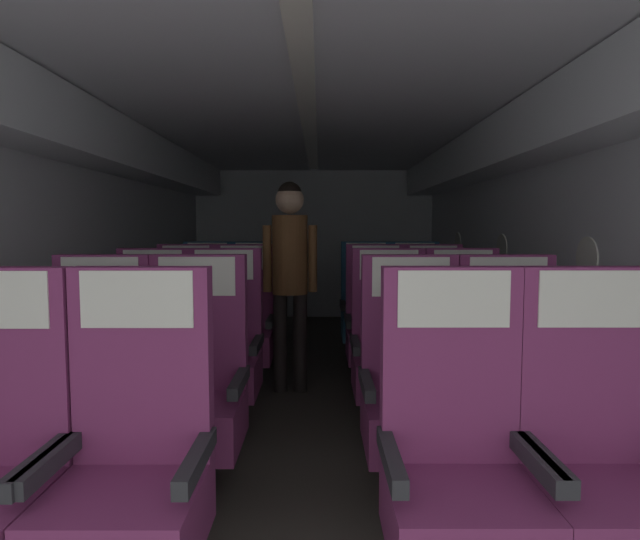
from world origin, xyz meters
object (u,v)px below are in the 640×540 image
at_px(seat_a_right_window, 456,470).
at_px(seat_d_right_aisle, 434,328).
at_px(seat_a_right_aisle, 601,470).
at_px(seat_e_left_aisle, 254,311).
at_px(seat_d_left_window, 184,327).
at_px(seat_b_left_aisle, 194,391).
at_px(seat_e_right_aisle, 415,311).
at_px(seat_c_right_window, 389,352).
at_px(seat_c_right_aisle, 464,352).
at_px(seat_d_left_aisle, 243,328).
at_px(seat_b_right_aisle, 511,393).
at_px(seat_c_left_window, 150,352).
at_px(seat_d_right_window, 375,327).
at_px(seat_a_left_aisle, 131,471).
at_px(seat_b_left_window, 95,392).
at_px(seat_e_left_window, 205,311).
at_px(seat_c_left_aisle, 222,352).
at_px(flight_attendant, 289,262).
at_px(seat_b_right_window, 412,393).
at_px(seat_e_right_window, 365,311).

bearing_deg(seat_a_right_window, seat_d_right_aisle, 79.56).
relative_size(seat_a_right_aisle, seat_e_left_aisle, 1.00).
bearing_deg(seat_d_left_window, seat_b_left_aisle, -74.20).
bearing_deg(seat_a_right_aisle, seat_e_right_aisle, 90.21).
height_order(seat_a_right_aisle, seat_c_right_window, same).
xyz_separation_m(seat_a_right_aisle, seat_a_right_window, (-0.49, 0.00, 0.00)).
bearing_deg(seat_e_left_aisle, seat_c_right_window, -57.46).
xyz_separation_m(seat_c_right_aisle, seat_d_right_aisle, (-0.02, 0.86, 0.00)).
distance_m(seat_d_left_window, seat_d_left_aisle, 0.49).
relative_size(seat_c_right_window, seat_e_left_aisle, 1.00).
xyz_separation_m(seat_a_right_aisle, seat_d_left_aisle, (-1.59, 2.60, 0.00)).
xyz_separation_m(seat_a_right_window, seat_b_right_aisle, (0.49, 0.85, 0.00)).
distance_m(seat_a_right_aisle, seat_b_left_aisle, 1.81).
xyz_separation_m(seat_b_right_aisle, seat_c_right_aisle, (0.01, 0.88, 0.00)).
xyz_separation_m(seat_c_left_window, seat_d_right_window, (1.59, 0.89, 0.00)).
xyz_separation_m(seat_b_right_aisle, seat_d_left_aisle, (-1.59, 1.75, 0.00)).
xyz_separation_m(seat_d_left_window, seat_d_right_aisle, (2.07, -0.02, 0.00)).
bearing_deg(seat_c_right_window, seat_a_right_aisle, -73.95).
height_order(seat_d_left_window, seat_e_left_aisle, same).
bearing_deg(seat_b_left_aisle, seat_e_left_aisle, 90.30).
bearing_deg(seat_d_left_window, seat_e_right_aisle, 22.40).
relative_size(seat_a_left_aisle, seat_b_left_window, 1.00).
bearing_deg(seat_e_left_window, seat_c_left_window, -89.83).
xyz_separation_m(seat_c_left_window, seat_c_left_aisle, (0.48, 0.01, 0.00)).
bearing_deg(seat_e_left_window, seat_a_right_window, -65.42).
bearing_deg(flight_attendant, seat_e_left_window, 125.18).
bearing_deg(seat_d_left_aisle, seat_d_right_aisle, -0.24).
bearing_deg(seat_a_right_window, seat_b_left_aisle, 141.47).
bearing_deg(flight_attendant, seat_b_right_window, -72.25).
distance_m(seat_a_right_aisle, seat_d_right_window, 2.65).
relative_size(seat_a_left_aisle, seat_d_right_aisle, 1.00).
bearing_deg(seat_e_right_window, seat_b_right_aisle, -79.23).
bearing_deg(seat_e_left_aisle, seat_b_right_aisle, -58.45).
bearing_deg(seat_e_left_window, seat_b_right_window, -58.97).
xyz_separation_m(seat_a_right_aisle, seat_e_left_aisle, (-1.60, 3.46, 0.00)).
bearing_deg(seat_b_left_aisle, seat_d_left_aisle, 90.07).
relative_size(seat_b_left_window, seat_d_right_window, 1.00).
bearing_deg(seat_c_right_aisle, seat_e_left_window, 140.02).
bearing_deg(seat_a_right_aisle, seat_e_left_aisle, 114.86).
relative_size(seat_a_left_aisle, seat_b_right_aisle, 1.00).
bearing_deg(seat_c_right_aisle, seat_c_right_window, -178.97).
bearing_deg(seat_e_left_window, seat_a_left_aisle, -82.00).
relative_size(seat_b_left_aisle, seat_d_left_window, 1.00).
height_order(seat_a_right_aisle, seat_b_left_window, same).
height_order(seat_a_right_aisle, seat_c_left_aisle, same).
bearing_deg(seat_d_left_aisle, seat_b_left_aisle, -89.93).
relative_size(seat_c_left_aisle, seat_e_left_aisle, 1.00).
height_order(seat_e_left_aisle, seat_e_right_aisle, same).
distance_m(seat_b_left_window, seat_e_right_window, 3.05).
bearing_deg(seat_c_right_window, seat_e_left_window, 132.07).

